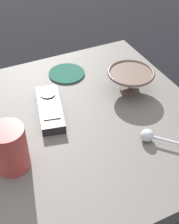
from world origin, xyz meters
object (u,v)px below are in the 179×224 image
cereal_bowl (130,80)px  coffee_mug (10,148)px  teaspoon (150,136)px  drink_coaster (67,74)px  tv_remote_near (50,109)px

cereal_bowl → coffee_mug: size_ratio=1.22×
teaspoon → drink_coaster: bearing=-78.3°
teaspoon → drink_coaster: size_ratio=0.90×
coffee_mug → teaspoon: coffee_mug is taller
tv_remote_near → drink_coaster: (-0.10, -0.14, -0.01)m
coffee_mug → drink_coaster: 0.35m
teaspoon → drink_coaster: 0.33m
tv_remote_near → drink_coaster: tv_remote_near is taller
cereal_bowl → coffee_mug: coffee_mug is taller
tv_remote_near → coffee_mug: bearing=44.8°
drink_coaster → tv_remote_near: bearing=54.3°
coffee_mug → drink_coaster: bearing=-130.5°
cereal_bowl → drink_coaster: (0.12, -0.14, -0.03)m
tv_remote_near → drink_coaster: bearing=-125.7°
teaspoon → cereal_bowl: bearing=-107.3°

